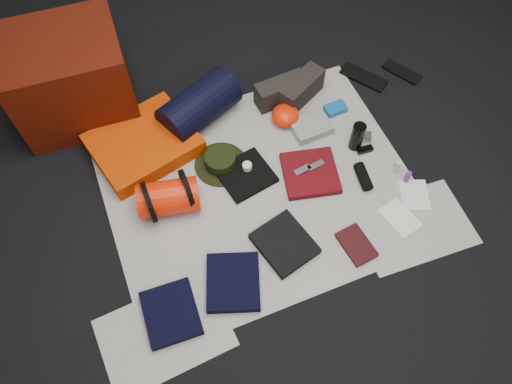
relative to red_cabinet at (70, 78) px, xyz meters
name	(u,v)px	position (x,y,z in m)	size (l,w,h in m)	color
floor	(260,190)	(0.76, -0.91, -0.27)	(4.50, 4.50, 0.02)	black
newspaper_mat	(260,189)	(0.76, -0.91, -0.26)	(1.60, 1.30, 0.01)	beige
newspaper_sheet_front_left	(165,333)	(0.06, -1.46, -0.26)	(0.58, 0.40, 0.00)	beige
newspaper_sheet_front_right	(413,226)	(1.41, -1.41, -0.26)	(0.58, 0.40, 0.00)	beige
red_cabinet	(70,78)	(0.00, 0.00, 0.00)	(0.62, 0.52, 0.52)	#4A0F05
sleeping_pad	(144,144)	(0.26, -0.42, -0.20)	(0.54, 0.45, 0.10)	#D53B02
stuff_sack	(169,198)	(0.29, -0.83, -0.16)	(0.18, 0.18, 0.31)	#F22204
sack_strap_left	(149,202)	(0.19, -0.83, -0.15)	(0.22, 0.22, 0.03)	black
sack_strap_right	(187,189)	(0.39, -0.83, -0.15)	(0.22, 0.22, 0.03)	black
navy_duffel	(199,105)	(0.62, -0.34, -0.13)	(0.24, 0.24, 0.46)	black
boonie_brim	(221,164)	(0.62, -0.68, -0.25)	(0.29, 0.29, 0.01)	black
boonie_crown	(220,160)	(0.62, -0.68, -0.21)	(0.17, 0.17, 0.07)	black
hiking_boot_left	(281,91)	(1.11, -0.38, -0.18)	(0.30, 0.11, 0.15)	black
hiking_boot_right	(301,89)	(1.23, -0.41, -0.18)	(0.31, 0.12, 0.16)	black
flip_flop_left	(363,77)	(1.66, -0.40, -0.25)	(0.11, 0.29, 0.02)	black
flip_flop_right	(402,72)	(1.90, -0.45, -0.25)	(0.09, 0.24, 0.01)	black
trousers_navy_a	(171,313)	(0.12, -1.39, -0.23)	(0.24, 0.28, 0.04)	black
trousers_navy_b	(233,282)	(0.44, -1.36, -0.23)	(0.25, 0.29, 0.05)	black
trousers_charcoal	(285,244)	(0.75, -1.26, -0.23)	(0.25, 0.28, 0.04)	black
black_tshirt	(246,175)	(0.72, -0.81, -0.24)	(0.27, 0.25, 0.03)	black
red_shirt	(310,173)	(1.05, -0.93, -0.23)	(0.29, 0.29, 0.04)	#59090F
orange_stuff_sack	(285,115)	(1.07, -0.54, -0.20)	(0.16, 0.16, 0.10)	#F22204
first_aid_pouch	(311,127)	(1.18, -0.65, -0.23)	(0.22, 0.16, 0.05)	gray
water_bottle	(357,137)	(1.37, -0.85, -0.16)	(0.07, 0.07, 0.18)	black
speaker	(363,177)	(1.30, -1.06, -0.22)	(0.06, 0.06, 0.16)	black
compact_camera	(363,136)	(1.43, -0.82, -0.23)	(0.09, 0.06, 0.04)	#A2A2A7
cyan_case	(335,109)	(1.38, -0.58, -0.23)	(0.12, 0.08, 0.04)	#105FA0
toiletry_purple	(407,177)	(1.51, -1.16, -0.21)	(0.03, 0.03, 0.08)	#5F2780
toiletry_clear	(397,167)	(1.49, -1.08, -0.21)	(0.03, 0.03, 0.09)	#AEB3AF
paperback_book	(356,245)	(1.09, -1.40, -0.24)	(0.13, 0.20, 0.03)	black
map_booklet	(400,218)	(1.37, -1.35, -0.25)	(0.14, 0.20, 0.01)	silver
map_printout	(415,195)	(1.51, -1.25, -0.25)	(0.14, 0.19, 0.01)	silver
sunglasses	(365,150)	(1.40, -0.90, -0.24)	(0.09, 0.04, 0.02)	black
key_cluster	(177,315)	(0.14, -1.40, -0.25)	(0.06, 0.06, 0.01)	#A2A2A7
tape_roll	(247,166)	(0.74, -0.78, -0.21)	(0.05, 0.05, 0.04)	silver
energy_bar_a	(302,170)	(1.01, -0.91, -0.21)	(0.10, 0.04, 0.01)	#A2A2A7
energy_bar_b	(316,165)	(1.09, -0.91, -0.21)	(0.10, 0.04, 0.01)	#A2A2A7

